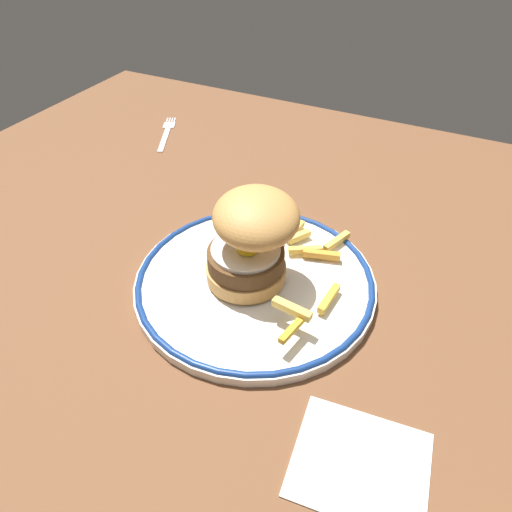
% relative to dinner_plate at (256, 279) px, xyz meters
% --- Properties ---
extents(ground_plane, '(1.35, 1.09, 0.04)m').
position_rel_dinner_plate_xyz_m(ground_plane, '(0.04, -0.00, -0.03)').
color(ground_plane, brown).
extents(dinner_plate, '(0.29, 0.29, 0.02)m').
position_rel_dinner_plate_xyz_m(dinner_plate, '(0.00, 0.00, 0.00)').
color(dinner_plate, white).
rests_on(dinner_plate, ground_plane).
extents(burger, '(0.14, 0.14, 0.11)m').
position_rel_dinner_plate_xyz_m(burger, '(-0.00, -0.00, 0.06)').
color(burger, '#C78C46').
rests_on(burger, dinner_plate).
extents(fries_pile, '(0.16, 0.23, 0.03)m').
position_rel_dinner_plate_xyz_m(fries_pile, '(0.03, 0.05, 0.02)').
color(fries_pile, orange).
rests_on(fries_pile, dinner_plate).
extents(fork, '(0.08, 0.14, 0.00)m').
position_rel_dinner_plate_xyz_m(fork, '(-0.34, 0.30, -0.01)').
color(fork, silver).
rests_on(fork, ground_plane).
extents(napkin, '(0.13, 0.11, 0.00)m').
position_rel_dinner_plate_xyz_m(napkin, '(0.18, -0.16, -0.01)').
color(napkin, white).
rests_on(napkin, ground_plane).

